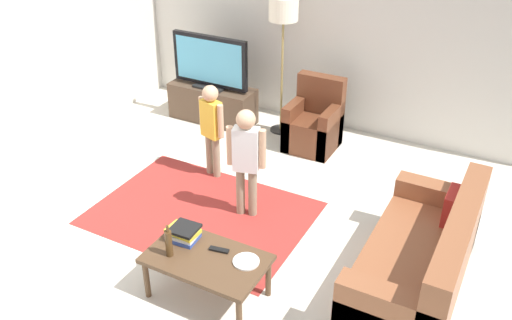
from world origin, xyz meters
name	(u,v)px	position (x,y,z in m)	size (l,w,h in m)	color
ground	(227,245)	(0.00, 0.00, 0.00)	(7.80, 7.80, 0.00)	beige
wall_back	(346,28)	(0.00, 3.00, 1.35)	(6.00, 0.12, 2.70)	silver
area_rug	(202,213)	(-0.50, 0.33, 0.00)	(2.20, 1.60, 0.01)	#9E2D28
tv_stand	(213,104)	(-1.59, 2.30, 0.24)	(1.20, 0.44, 0.50)	#4C3828
tv	(210,62)	(-1.59, 2.28, 0.85)	(1.10, 0.28, 0.71)	black
couch	(424,263)	(1.79, 0.28, 0.29)	(0.80, 1.80, 0.86)	brown
armchair	(315,125)	(-0.06, 2.26, 0.30)	(0.60, 0.60, 0.90)	brown
floor_lamp	(283,17)	(-0.62, 2.45, 1.54)	(0.36, 0.36, 1.78)	#262626
child_near_tv	(211,123)	(-0.81, 1.06, 0.67)	(0.36, 0.19, 1.11)	gray
child_center	(246,154)	(-0.09, 0.56, 0.72)	(0.39, 0.20, 1.19)	gray
coffee_table	(207,262)	(0.21, -0.65, 0.37)	(1.00, 0.60, 0.42)	#513823
book_stack	(184,233)	(-0.09, -0.54, 0.49)	(0.29, 0.23, 0.13)	#334CA5
bottle	(169,243)	(-0.07, -0.77, 0.55)	(0.06, 0.06, 0.30)	#4C3319
tv_remote	(219,250)	(0.26, -0.53, 0.43)	(0.17, 0.05, 0.02)	black
plate	(246,261)	(0.53, -0.55, 0.43)	(0.22, 0.22, 0.02)	white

